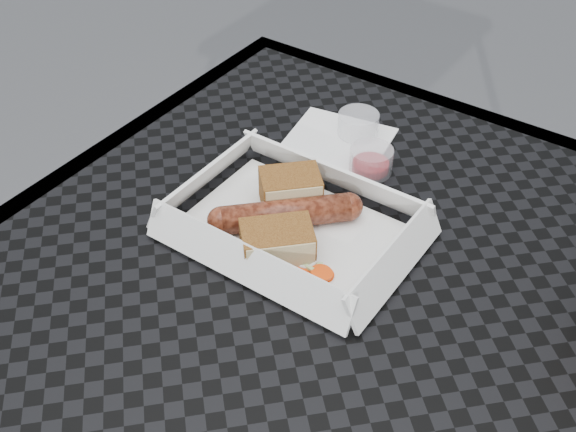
# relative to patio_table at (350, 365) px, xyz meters

# --- Properties ---
(patio_table) EXTENTS (0.80, 0.80, 0.74)m
(patio_table) POSITION_rel_patio_table_xyz_m (0.00, 0.00, 0.00)
(patio_table) COLOR black
(patio_table) RESTS_ON ground
(food_tray) EXTENTS (0.22, 0.15, 0.00)m
(food_tray) POSITION_rel_patio_table_xyz_m (-0.11, 0.06, 0.08)
(food_tray) COLOR white
(food_tray) RESTS_ON patio_table
(bratwurst) EXTENTS (0.13, 0.12, 0.03)m
(bratwurst) POSITION_rel_patio_table_xyz_m (-0.12, 0.06, 0.09)
(bratwurst) COLOR maroon
(bratwurst) RESTS_ON food_tray
(bread_near) EXTENTS (0.08, 0.08, 0.04)m
(bread_near) POSITION_rel_patio_table_xyz_m (-0.14, 0.09, 0.10)
(bread_near) COLOR brown
(bread_near) RESTS_ON food_tray
(bread_far) EXTENTS (0.08, 0.08, 0.04)m
(bread_far) POSITION_rel_patio_table_xyz_m (-0.10, 0.02, 0.10)
(bread_far) COLOR brown
(bread_far) RESTS_ON food_tray
(veg_garnish) EXTENTS (0.03, 0.03, 0.00)m
(veg_garnish) POSITION_rel_patio_table_xyz_m (-0.06, 0.02, 0.08)
(veg_garnish) COLOR #F2430A
(veg_garnish) RESTS_ON food_tray
(napkin) EXTENTS (0.14, 0.14, 0.00)m
(napkin) POSITION_rel_patio_table_xyz_m (-0.16, 0.22, 0.08)
(napkin) COLOR white
(napkin) RESTS_ON patio_table
(condiment_cup_sauce) EXTENTS (0.05, 0.05, 0.03)m
(condiment_cup_sauce) POSITION_rel_patio_table_xyz_m (-0.10, 0.20, 0.09)
(condiment_cup_sauce) COLOR maroon
(condiment_cup_sauce) RESTS_ON patio_table
(condiment_cup_empty) EXTENTS (0.05, 0.05, 0.03)m
(condiment_cup_empty) POSITION_rel_patio_table_xyz_m (-0.15, 0.26, 0.09)
(condiment_cup_empty) COLOR silver
(condiment_cup_empty) RESTS_ON patio_table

